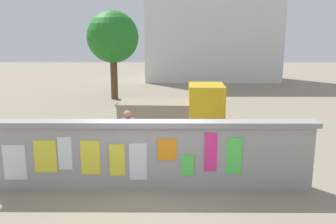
# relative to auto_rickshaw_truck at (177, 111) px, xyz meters

# --- Properties ---
(ground) EXTENTS (60.00, 60.00, 0.00)m
(ground) POSITION_rel_auto_rickshaw_truck_xyz_m (-0.74, 3.63, -0.90)
(ground) COLOR gray
(poster_wall) EXTENTS (7.72, 0.42, 1.62)m
(poster_wall) POSITION_rel_auto_rickshaw_truck_xyz_m (-0.75, -4.37, -0.07)
(poster_wall) COLOR #999999
(poster_wall) RESTS_ON ground
(auto_rickshaw_truck) EXTENTS (3.65, 1.63, 1.85)m
(auto_rickshaw_truck) POSITION_rel_auto_rickshaw_truck_xyz_m (0.00, 0.00, 0.00)
(auto_rickshaw_truck) COLOR black
(auto_rickshaw_truck) RESTS_ON ground
(motorcycle) EXTENTS (1.90, 0.56, 0.87)m
(motorcycle) POSITION_rel_auto_rickshaw_truck_xyz_m (-3.11, -2.10, -0.44)
(motorcycle) COLOR black
(motorcycle) RESTS_ON ground
(bicycle_near) EXTENTS (1.70, 0.44, 0.95)m
(bicycle_near) POSITION_rel_auto_rickshaw_truck_xyz_m (2.49, -1.81, -0.54)
(bicycle_near) COLOR black
(bicycle_near) RESTS_ON ground
(bicycle_far) EXTENTS (1.65, 0.60, 0.95)m
(bicycle_far) POSITION_rel_auto_rickshaw_truck_xyz_m (1.46, -3.30, -0.54)
(bicycle_far) COLOR black
(bicycle_far) RESTS_ON ground
(person_walking) EXTENTS (0.42, 0.42, 1.62)m
(person_walking) POSITION_rel_auto_rickshaw_truck_xyz_m (-1.36, -3.23, 0.09)
(person_walking) COLOR purple
(person_walking) RESTS_ON ground
(tree_roadside) EXTENTS (2.79, 2.79, 4.79)m
(tree_roadside) POSITION_rel_auto_rickshaw_truck_xyz_m (-3.35, 7.40, 2.46)
(tree_roadside) COLOR brown
(tree_roadside) RESTS_ON ground
(building_background) EXTENTS (10.37, 4.44, 9.04)m
(building_background) POSITION_rel_auto_rickshaw_truck_xyz_m (2.94, 15.91, 3.65)
(building_background) COLOR silver
(building_background) RESTS_ON ground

